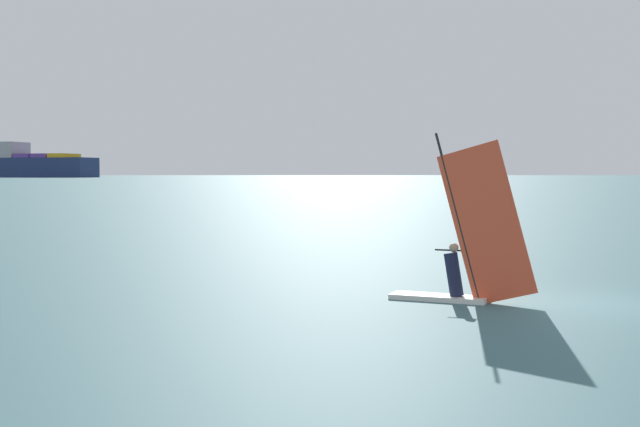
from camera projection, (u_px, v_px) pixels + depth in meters
name	position (u px, v px, depth m)	size (l,w,h in m)	color
ground_plane	(604.00, 304.00, 18.32)	(4000.00, 4000.00, 0.00)	#386066
windsurfer	(463.00, 258.00, 18.62)	(3.13, 2.08, 4.01)	white
distant_headland	(212.00, 167.00, 1184.50)	(1079.99, 240.11, 23.48)	#60665B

